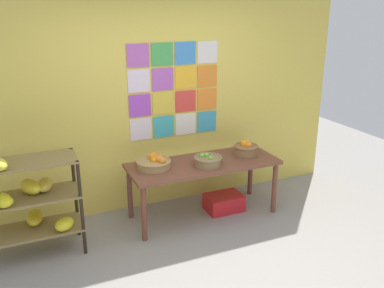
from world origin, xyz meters
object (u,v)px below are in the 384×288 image
fruit_basket_left (154,162)px  produce_crate_under_table (224,202)px  display_table (203,168)px  fruit_basket_right (208,160)px  fruit_basket_back_right (246,148)px  banana_shelf_unit (21,193)px

fruit_basket_left → produce_crate_under_table: size_ratio=0.88×
display_table → fruit_basket_right: 0.18m
fruit_basket_left → fruit_basket_back_right: bearing=-2.8°
display_table → produce_crate_under_table: display_table is taller
display_table → produce_crate_under_table: size_ratio=3.93×
fruit_basket_back_right → display_table: bearing=-178.6°
display_table → fruit_basket_right: bearing=-88.6°
produce_crate_under_table → fruit_basket_right: bearing=-157.7°
display_table → fruit_basket_back_right: fruit_basket_back_right is taller
fruit_basket_left → fruit_basket_right: fruit_basket_left is taller
banana_shelf_unit → fruit_basket_right: (1.99, -0.02, 0.05)m
display_table → fruit_basket_right: size_ratio=5.44×
banana_shelf_unit → produce_crate_under_table: bearing=2.3°
fruit_basket_left → fruit_basket_right: (0.58, -0.18, 0.00)m
banana_shelf_unit → fruit_basket_back_right: (2.56, 0.10, 0.07)m
fruit_basket_left → fruit_basket_back_right: fruit_basket_back_right is taller
display_table → fruit_basket_back_right: size_ratio=5.92×
produce_crate_under_table → fruit_basket_back_right: bearing=1.9°
banana_shelf_unit → fruit_basket_back_right: size_ratio=3.81×
fruit_basket_back_right → produce_crate_under_table: 0.72m
fruit_basket_right → banana_shelf_unit: bearing=179.3°
fruit_basket_back_right → produce_crate_under_table: fruit_basket_back_right is taller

